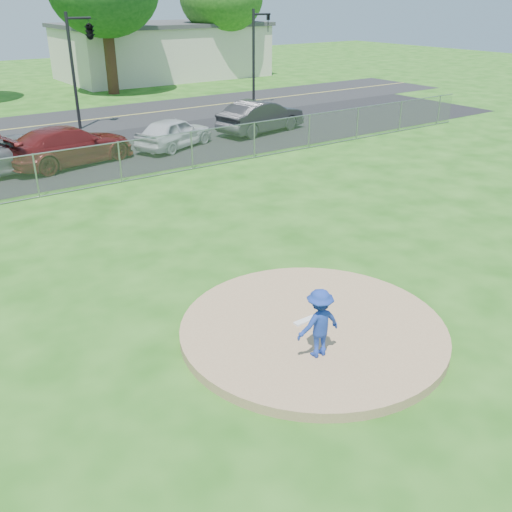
{
  "coord_description": "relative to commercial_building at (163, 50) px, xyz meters",
  "views": [
    {
      "loc": [
        -6.69,
        -7.44,
        6.3
      ],
      "look_at": [
        0.0,
        2.0,
        1.0
      ],
      "focal_mm": 40.0,
      "sensor_mm": 36.0,
      "label": 1
    }
  ],
  "objects": [
    {
      "name": "street",
      "position": [
        -16.0,
        -14.0,
        -2.16
      ],
      "size": [
        60.0,
        7.0,
        0.01
      ],
      "primitive_type": "cube",
      "color": "black",
      "rests_on": "ground"
    },
    {
      "name": "chain_link_fence",
      "position": [
        -16.0,
        -26.0,
        -1.41
      ],
      "size": [
        40.0,
        0.06,
        1.5
      ],
      "primitive_type": "cube",
      "color": "gray",
      "rests_on": "ground"
    },
    {
      "name": "parked_car_pearl",
      "position": [
        -10.92,
        -22.46,
        -1.47
      ],
      "size": [
        4.32,
        3.06,
        1.37
      ],
      "primitive_type": "imported",
      "rotation": [
        0.0,
        0.0,
        1.98
      ],
      "color": "silver",
      "rests_on": "parking_lot"
    },
    {
      "name": "traffic_signal_center",
      "position": [
        -12.03,
        -16.0,
        2.45
      ],
      "size": [
        1.42,
        2.48,
        5.6
      ],
      "color": "black",
      "rests_on": "ground"
    },
    {
      "name": "traffic_signal_right",
      "position": [
        -1.76,
        -16.0,
        1.2
      ],
      "size": [
        1.28,
        0.2,
        5.6
      ],
      "color": "black",
      "rests_on": "ground"
    },
    {
      "name": "parking_lot",
      "position": [
        -16.0,
        -21.5,
        -2.15
      ],
      "size": [
        50.0,
        8.0,
        0.01
      ],
      "primitive_type": "cube",
      "color": "black",
      "rests_on": "ground"
    },
    {
      "name": "pitcher",
      "position": [
        -16.6,
        -38.83,
        -1.29
      ],
      "size": [
        0.92,
        0.59,
        1.35
      ],
      "primitive_type": "imported",
      "rotation": [
        0.0,
        0.0,
        3.04
      ],
      "color": "#1C379B",
      "rests_on": "pitchers_mound"
    },
    {
      "name": "commercial_building",
      "position": [
        0.0,
        0.0,
        0.0
      ],
      "size": [
        16.4,
        9.4,
        4.3
      ],
      "color": "beige",
      "rests_on": "ground"
    },
    {
      "name": "parked_car_charcoal",
      "position": [
        -5.84,
        -22.1,
        -1.36
      ],
      "size": [
        5.01,
        2.54,
        1.58
      ],
      "primitive_type": "imported",
      "rotation": [
        0.0,
        0.0,
        1.76
      ],
      "color": "#262629",
      "rests_on": "parking_lot"
    },
    {
      "name": "parked_car_darkred",
      "position": [
        -15.66,
        -22.47,
        -1.38
      ],
      "size": [
        5.66,
        3.22,
        1.55
      ],
      "primitive_type": "imported",
      "rotation": [
        0.0,
        0.0,
        1.78
      ],
      "color": "maroon",
      "rests_on": "parking_lot"
    },
    {
      "name": "pitchers_mound",
      "position": [
        -16.0,
        -38.0,
        -2.06
      ],
      "size": [
        5.4,
        5.4,
        0.2
      ],
      "primitive_type": "cylinder",
      "color": "#A27C58",
      "rests_on": "ground"
    },
    {
      "name": "pitching_rubber",
      "position": [
        -16.0,
        -37.8,
        -1.94
      ],
      "size": [
        0.6,
        0.15,
        0.04
      ],
      "primitive_type": "cube",
      "color": "white",
      "rests_on": "pitchers_mound"
    },
    {
      "name": "ground",
      "position": [
        -16.0,
        -28.0,
        -2.16
      ],
      "size": [
        120.0,
        120.0,
        0.0
      ],
      "primitive_type": "plane",
      "color": "#1D5412",
      "rests_on": "ground"
    }
  ]
}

